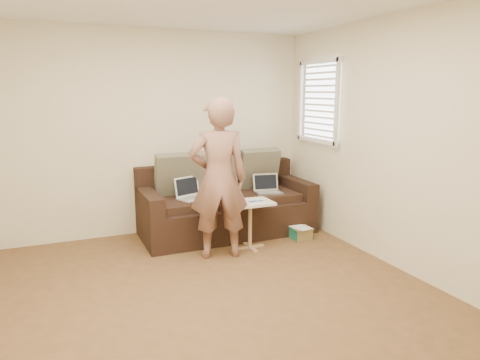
{
  "coord_description": "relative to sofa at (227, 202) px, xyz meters",
  "views": [
    {
      "loc": [
        -1.25,
        -3.36,
        1.83
      ],
      "look_at": [
        0.8,
        1.4,
        0.78
      ],
      "focal_mm": 32.84,
      "sensor_mm": 36.0,
      "label": 1
    }
  ],
  "objects": [
    {
      "name": "wall_right",
      "position": [
        1.22,
        -1.77,
        0.87
      ],
      "size": [
        0.0,
        4.5,
        4.5
      ],
      "primitive_type": "plane",
      "rotation": [
        1.57,
        0.0,
        -1.57
      ],
      "color": "beige",
      "rests_on": "ground"
    },
    {
      "name": "window_blinds",
      "position": [
        1.17,
        -0.27,
        1.28
      ],
      "size": [
        0.12,
        0.88,
        1.08
      ],
      "primitive_type": null,
      "color": "white",
      "rests_on": "wall_right"
    },
    {
      "name": "pillow_left",
      "position": [
        -0.6,
        0.22,
        0.37
      ],
      "size": [
        0.55,
        0.29,
        0.57
      ],
      "primitive_type": null,
      "rotation": [
        0.28,
        0.0,
        0.0
      ],
      "color": "brown",
      "rests_on": "sofa"
    },
    {
      "name": "floor",
      "position": [
        -0.78,
        -1.77,
        -0.42
      ],
      "size": [
        4.5,
        4.5,
        0.0
      ],
      "primitive_type": "plane",
      "color": "brown",
      "rests_on": "ground"
    },
    {
      "name": "sofa",
      "position": [
        0.0,
        0.0,
        0.0
      ],
      "size": [
        2.2,
        0.95,
        0.85
      ],
      "primitive_type": null,
      "color": "black",
      "rests_on": "ground"
    },
    {
      "name": "scissors",
      "position": [
        0.1,
        -0.67,
        0.15
      ],
      "size": [
        0.19,
        0.11,
        0.02
      ],
      "primitive_type": null,
      "rotation": [
        0.0,
        0.0,
        0.08
      ],
      "color": "silver",
      "rests_on": "side_table"
    },
    {
      "name": "laptop_silver",
      "position": [
        0.53,
        -0.15,
        0.1
      ],
      "size": [
        0.38,
        0.3,
        0.23
      ],
      "primitive_type": null,
      "rotation": [
        0.0,
        0.0,
        -0.19
      ],
      "color": "#B7BABC",
      "rests_on": "sofa"
    },
    {
      "name": "paper_on_table",
      "position": [
        0.11,
        -0.6,
        0.15
      ],
      "size": [
        0.25,
        0.33,
        0.0
      ],
      "primitive_type": null,
      "rotation": [
        0.0,
        0.0,
        -0.14
      ],
      "color": "white",
      "rests_on": "side_table"
    },
    {
      "name": "wall_back",
      "position": [
        -0.78,
        0.48,
        0.87
      ],
      "size": [
        4.0,
        0.0,
        4.0
      ],
      "primitive_type": "plane",
      "rotation": [
        1.57,
        0.0,
        0.0
      ],
      "color": "beige",
      "rests_on": "ground"
    },
    {
      "name": "laptop_white",
      "position": [
        -0.46,
        -0.04,
        0.1
      ],
      "size": [
        0.44,
        0.38,
        0.27
      ],
      "primitive_type": null,
      "rotation": [
        0.0,
        0.0,
        0.37
      ],
      "color": "white",
      "rests_on": "sofa"
    },
    {
      "name": "pillow_right",
      "position": [
        0.55,
        0.2,
        0.37
      ],
      "size": [
        0.55,
        0.28,
        0.57
      ],
      "primitive_type": null,
      "rotation": [
        0.26,
        0.0,
        0.0
      ],
      "color": "brown",
      "rests_on": "sofa"
    },
    {
      "name": "drinking_glass",
      "position": [
        -0.08,
        -0.56,
        0.2
      ],
      "size": [
        0.07,
        0.07,
        0.12
      ],
      "primitive_type": null,
      "color": "silver",
      "rests_on": "side_table"
    },
    {
      "name": "striped_box",
      "position": [
        0.77,
        -0.58,
        -0.35
      ],
      "size": [
        0.24,
        0.24,
        0.15
      ],
      "primitive_type": null,
      "color": "#D76020",
      "rests_on": "ground"
    },
    {
      "name": "side_table",
      "position": [
        0.04,
        -0.62,
        -0.14
      ],
      "size": [
        0.52,
        0.36,
        0.57
      ],
      "primitive_type": null,
      "color": "silver",
      "rests_on": "ground"
    },
    {
      "name": "wall_front",
      "position": [
        -0.78,
        -4.03,
        0.87
      ],
      "size": [
        4.0,
        0.0,
        4.0
      ],
      "primitive_type": "plane",
      "rotation": [
        -1.57,
        0.0,
        0.0
      ],
      "color": "beige",
      "rests_on": "ground"
    },
    {
      "name": "pillow_mid",
      "position": [
        -0.05,
        0.21,
        0.37
      ],
      "size": [
        0.55,
        0.27,
        0.57
      ],
      "primitive_type": null,
      "rotation": [
        0.24,
        0.0,
        0.0
      ],
      "color": "brown",
      "rests_on": "sofa"
    },
    {
      "name": "person",
      "position": [
        -0.38,
        -0.73,
        0.46
      ],
      "size": [
        0.73,
        0.57,
        1.78
      ],
      "primitive_type": "imported",
      "rotation": [
        0.0,
        0.0,
        2.93
      ],
      "color": "brown",
      "rests_on": "ground"
    }
  ]
}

